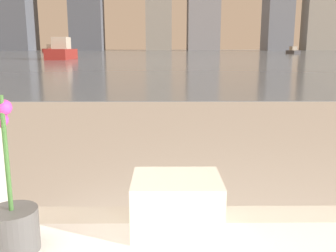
{
  "coord_description": "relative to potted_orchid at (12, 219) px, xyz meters",
  "views": [
    {
      "loc": [
        -0.07,
        -0.1,
        1.03
      ],
      "look_at": [
        -0.05,
        2.29,
        0.52
      ],
      "focal_mm": 40.0,
      "sensor_mm": 36.0,
      "label": 1
    }
  ],
  "objects": [
    {
      "name": "harbor_water",
      "position": [
        0.48,
        61.18,
        -0.58
      ],
      "size": [
        180.0,
        110.0,
        0.01
      ],
      "color": "slate",
      "rests_on": "ground_plane"
    },
    {
      "name": "harbor_boat_0",
      "position": [
        19.94,
        56.65,
        -0.18
      ],
      "size": [
        1.34,
        3.08,
        1.12
      ],
      "color": "#4C4C51",
      "rests_on": "harbor_water"
    },
    {
      "name": "towel_stack",
      "position": [
        0.44,
        0.12,
        -0.01
      ],
      "size": [
        0.26,
        0.21,
        0.16
      ],
      "color": "silver",
      "rests_on": "bathtub"
    },
    {
      "name": "skyline_tower_4",
      "position": [
        35.05,
        117.18,
        12.04
      ],
      "size": [
        7.63,
        9.43,
        25.25
      ],
      "color": "slate",
      "rests_on": "ground_plane"
    },
    {
      "name": "harbor_boat_4",
      "position": [
        -8.24,
        31.29,
        0.07
      ],
      "size": [
        1.81,
        4.92,
        1.83
      ],
      "color": "maroon",
      "rests_on": "harbor_water"
    },
    {
      "name": "potted_orchid",
      "position": [
        0.0,
        0.0,
        0.0
      ],
      "size": [
        0.13,
        0.13,
        0.44
      ],
      "color": "#4C4C4C",
      "rests_on": "bathtub"
    },
    {
      "name": "harbor_boat_1",
      "position": [
        -21.74,
        74.0,
        -0.03
      ],
      "size": [
        2.57,
        4.32,
        1.53
      ],
      "color": "maroon",
      "rests_on": "harbor_water"
    }
  ]
}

